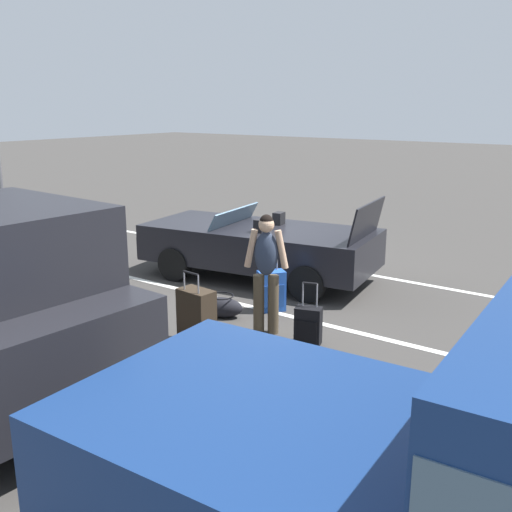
% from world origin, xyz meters
% --- Properties ---
extents(ground_plane, '(80.00, 80.00, 0.00)m').
position_xyz_m(ground_plane, '(0.00, 0.00, 0.00)').
color(ground_plane, '#383533').
extents(lot_line_near, '(18.00, 0.12, 0.01)m').
position_xyz_m(lot_line_near, '(0.00, -1.34, 0.00)').
color(lot_line_near, silver).
rests_on(lot_line_near, ground_plane).
extents(lot_line_mid, '(18.00, 0.12, 0.01)m').
position_xyz_m(lot_line_mid, '(0.00, 1.36, 0.00)').
color(lot_line_mid, silver).
rests_on(lot_line_mid, ground_plane).
extents(lot_line_far, '(18.00, 0.12, 0.01)m').
position_xyz_m(lot_line_far, '(0.00, 4.06, 0.00)').
color(lot_line_far, silver).
rests_on(lot_line_far, ground_plane).
extents(convertible_car, '(4.35, 2.35, 1.54)m').
position_xyz_m(convertible_car, '(0.20, 0.03, 0.59)').
color(convertible_car, black).
rests_on(convertible_car, ground_plane).
extents(suitcase_large_black, '(0.51, 0.34, 1.00)m').
position_xyz_m(suitcase_large_black, '(-1.09, 2.93, 0.37)').
color(suitcase_large_black, '#2D2319').
rests_on(suitcase_large_black, ground_plane).
extents(suitcase_medium_bright, '(0.43, 0.46, 0.84)m').
position_xyz_m(suitcase_medium_bright, '(-1.16, 1.30, 0.31)').
color(suitcase_medium_bright, '#1E479E').
rests_on(suitcase_medium_bright, ground_plane).
extents(suitcase_small_carryon, '(0.38, 0.30, 0.83)m').
position_xyz_m(suitcase_small_carryon, '(-2.28, 2.09, 0.25)').
color(suitcase_small_carryon, black).
rests_on(suitcase_small_carryon, ground_plane).
extents(duffel_bag, '(0.71, 0.54, 0.34)m').
position_xyz_m(duffel_bag, '(-0.72, 1.97, 0.16)').
color(duffel_bag, black).
rests_on(duffel_bag, ground_plane).
extents(traveler_person, '(0.58, 0.35, 1.65)m').
position_xyz_m(traveler_person, '(-1.60, 2.08, 0.93)').
color(traveler_person, '#4C3F2D').
rests_on(traveler_person, ground_plane).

